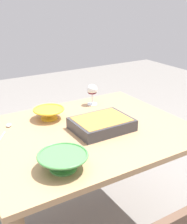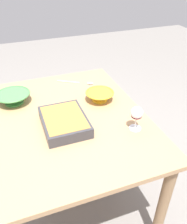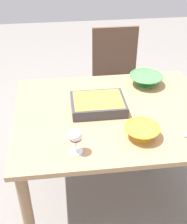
# 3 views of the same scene
# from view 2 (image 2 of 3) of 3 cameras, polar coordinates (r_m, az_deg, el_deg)

# --- Properties ---
(ground_plane) EXTENTS (8.00, 8.00, 0.00)m
(ground_plane) POSITION_cam_2_polar(r_m,az_deg,el_deg) (2.01, -4.80, -18.54)
(ground_plane) COLOR gray
(dining_table) EXTENTS (1.20, 0.94, 0.74)m
(dining_table) POSITION_cam_2_polar(r_m,az_deg,el_deg) (1.55, -5.91, -4.33)
(dining_table) COLOR tan
(dining_table) RESTS_ON ground_plane
(wine_glass) EXTENTS (0.07, 0.07, 0.15)m
(wine_glass) POSITION_cam_2_polar(r_m,az_deg,el_deg) (1.34, 10.35, -0.56)
(wine_glass) COLOR white
(wine_glass) RESTS_ON dining_table
(casserole_dish) EXTENTS (0.33, 0.25, 0.07)m
(casserole_dish) POSITION_cam_2_polar(r_m,az_deg,el_deg) (1.39, -7.06, -2.18)
(casserole_dish) COLOR #38383D
(casserole_dish) RESTS_ON dining_table
(mixing_bowl) EXTENTS (0.23, 0.23, 0.08)m
(mixing_bowl) POSITION_cam_2_polar(r_m,az_deg,el_deg) (1.68, -18.77, 3.34)
(mixing_bowl) COLOR #4C994C
(mixing_bowl) RESTS_ON dining_table
(small_bowl) EXTENTS (0.19, 0.19, 0.07)m
(small_bowl) POSITION_cam_2_polar(r_m,az_deg,el_deg) (1.62, 1.52, 4.00)
(small_bowl) COLOR yellow
(small_bowl) RESTS_ON dining_table
(serving_spoon) EXTENTS (0.16, 0.25, 0.01)m
(serving_spoon) POSITION_cam_2_polar(r_m,az_deg,el_deg) (1.86, -2.83, 7.07)
(serving_spoon) COLOR silver
(serving_spoon) RESTS_ON dining_table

